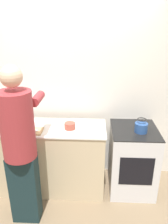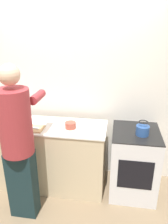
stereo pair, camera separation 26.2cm
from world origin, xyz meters
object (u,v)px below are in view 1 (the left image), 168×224
at_px(knife, 29,130).
at_px(kettle, 141,126).
at_px(oven, 132,159).
at_px(person, 20,144).
at_px(bowl_prep, 70,126).
at_px(cutting_board, 28,131).

distance_m(knife, kettle, 1.40).
bearing_deg(kettle, oven, 129.52).
relative_size(person, kettle, 10.33).
height_order(person, bowl_prep, person).
relative_size(person, knife, 8.06).
xyz_separation_m(knife, kettle, (1.39, 0.11, 0.02)).
bearing_deg(kettle, person, -158.89).
bearing_deg(person, cutting_board, 95.55).
height_order(oven, bowl_prep, bowl_prep).
bearing_deg(person, kettle, 21.11).
height_order(kettle, bowl_prep, kettle).
bearing_deg(knife, person, -78.12).
xyz_separation_m(cutting_board, kettle, (1.40, 0.12, 0.04)).
bearing_deg(bowl_prep, knife, -168.82).
relative_size(cutting_board, bowl_prep, 2.60).
bearing_deg(cutting_board, knife, 18.36).
distance_m(person, kettle, 1.46).
distance_m(knife, bowl_prep, 0.51).
bearing_deg(cutting_board, oven, 8.08).
xyz_separation_m(person, cutting_board, (-0.04, 0.41, -0.05)).
bearing_deg(cutting_board, person, -84.45).
xyz_separation_m(cutting_board, knife, (0.01, 0.00, 0.01)).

